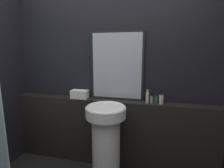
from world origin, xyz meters
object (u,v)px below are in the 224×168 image
object	(u,v)px
mirror	(117,66)
shampoo_bottle	(147,97)
towel_stack	(80,94)
body_wash_bottle	(161,99)
lotion_bottle	(156,99)
pedestal_sink	(106,141)
conditioner_bottle	(151,99)

from	to	relation	value
mirror	shampoo_bottle	xyz separation A→B (m)	(0.40, -0.07, -0.36)
towel_stack	shampoo_bottle	size ratio (longest dim) A/B	1.36
towel_stack	body_wash_bottle	bearing A→B (deg)	0.00
shampoo_bottle	mirror	bearing A→B (deg)	170.55
shampoo_bottle	lotion_bottle	distance (m)	0.11
body_wash_bottle	pedestal_sink	bearing A→B (deg)	-148.22
pedestal_sink	conditioner_bottle	xyz separation A→B (m)	(0.47, 0.36, 0.42)
pedestal_sink	conditioner_bottle	bearing A→B (deg)	37.50
shampoo_bottle	towel_stack	bearing A→B (deg)	180.00
lotion_bottle	body_wash_bottle	world-z (taller)	body_wash_bottle
shampoo_bottle	conditioner_bottle	xyz separation A→B (m)	(0.05, 0.00, -0.03)
pedestal_sink	mirror	distance (m)	0.92
towel_stack	lotion_bottle	size ratio (longest dim) A/B	2.02
towel_stack	shampoo_bottle	xyz separation A→B (m)	(0.89, 0.00, 0.02)
towel_stack	conditioner_bottle	size ratio (longest dim) A/B	2.17
shampoo_bottle	body_wash_bottle	xyz separation A→B (m)	(0.16, 0.00, -0.02)
pedestal_sink	lotion_bottle	distance (m)	0.77
pedestal_sink	shampoo_bottle	size ratio (longest dim) A/B	5.63
lotion_bottle	shampoo_bottle	bearing A→B (deg)	180.00
mirror	shampoo_bottle	world-z (taller)	mirror
lotion_bottle	body_wash_bottle	xyz separation A→B (m)	(0.06, 0.00, 0.01)
mirror	body_wash_bottle	distance (m)	0.68
conditioner_bottle	body_wash_bottle	size ratio (longest dim) A/B	0.78
body_wash_bottle	mirror	bearing A→B (deg)	173.27
shampoo_bottle	conditioner_bottle	distance (m)	0.06
pedestal_sink	shampoo_bottle	world-z (taller)	shampoo_bottle
conditioner_bottle	pedestal_sink	bearing A→B (deg)	-142.50
shampoo_bottle	lotion_bottle	size ratio (longest dim) A/B	1.48
towel_stack	conditioner_bottle	distance (m)	0.94
mirror	body_wash_bottle	world-z (taller)	mirror
shampoo_bottle	conditioner_bottle	size ratio (longest dim) A/B	1.60
pedestal_sink	body_wash_bottle	size ratio (longest dim) A/B	7.04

